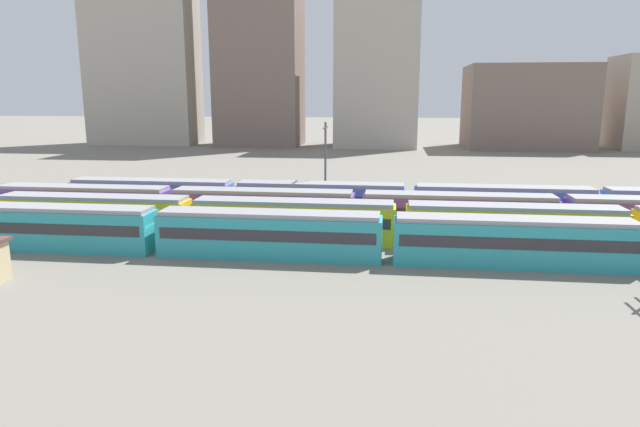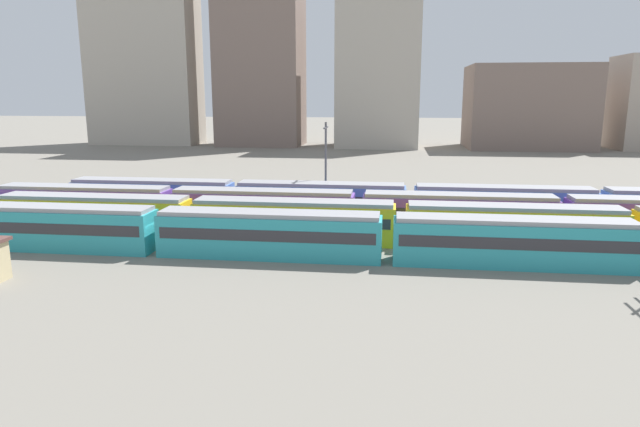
{
  "view_description": "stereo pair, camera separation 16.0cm",
  "coord_description": "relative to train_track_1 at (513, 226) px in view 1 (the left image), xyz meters",
  "views": [
    {
      "loc": [
        20.46,
        -42.57,
        12.73
      ],
      "look_at": [
        14.07,
        7.8,
        2.04
      ],
      "focal_mm": 31.26,
      "sensor_mm": 36.0,
      "label": 1
    },
    {
      "loc": [
        20.62,
        -42.55,
        12.73
      ],
      "look_at": [
        14.07,
        7.8,
        2.04
      ],
      "focal_mm": 31.26,
      "sensor_mm": 36.0,
      "label": 2
    }
  ],
  "objects": [
    {
      "name": "train_track_2",
      "position": [
        -13.44,
        5.2,
        0.0
      ],
      "size": [
        74.7,
        3.06,
        3.75
      ],
      "color": "#6B429E",
      "rests_on": "ground_plane"
    },
    {
      "name": "distant_building_3",
      "position": [
        22.63,
        98.52,
        8.26
      ],
      "size": [
        29.13,
        21.18,
        20.32
      ],
      "primitive_type": "cube",
      "color": "#7A665B",
      "rests_on": "ground_plane"
    },
    {
      "name": "train_track_1",
      "position": [
        0.0,
        0.0,
        0.0
      ],
      "size": [
        93.6,
        3.06,
        3.75
      ],
      "color": "yellow",
      "rests_on": "ground_plane"
    },
    {
      "name": "catenary_pole_1",
      "position": [
        -17.66,
        13.57,
        3.64
      ],
      "size": [
        0.24,
        3.2,
        9.99
      ],
      "color": "#4C4C51",
      "rests_on": "ground_plane"
    },
    {
      "name": "distant_building_1",
      "position": [
        -44.92,
        98.52,
        24.92
      ],
      "size": [
        21.44,
        16.57,
        53.64
      ],
      "primitive_type": "cube",
      "color": "#7A665B",
      "rests_on": "ground_plane"
    },
    {
      "name": "train_track_3",
      "position": [
        -8.34,
        10.4,
        0.0
      ],
      "size": [
        74.7,
        3.06,
        3.75
      ],
      "color": "#4C70BC",
      "rests_on": "ground_plane"
    },
    {
      "name": "ground_plane",
      "position": [
        -30.94,
        2.6,
        -1.9
      ],
      "size": [
        600.0,
        600.0,
        0.0
      ],
      "primitive_type": "plane",
      "color": "slate"
    },
    {
      "name": "distant_building_2",
      "position": [
        -14.43,
        98.52,
        16.25
      ],
      "size": [
        20.45,
        19.14,
        36.32
      ],
      "primitive_type": "cube",
      "color": "#B2A899",
      "rests_on": "ground_plane"
    },
    {
      "name": "distant_building_0",
      "position": [
        -76.74,
        98.52,
        17.53
      ],
      "size": [
        28.4,
        12.89,
        38.87
      ],
      "primitive_type": "cube",
      "color": "#B2A899",
      "rests_on": "ground_plane"
    }
  ]
}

